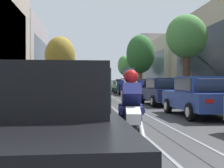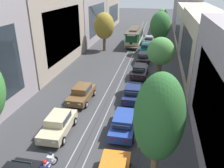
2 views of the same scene
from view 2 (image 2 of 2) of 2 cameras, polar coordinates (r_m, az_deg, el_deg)
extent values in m
plane|color=#38383A|center=(35.09, 3.52, 5.55)|extent=(168.79, 168.79, 0.00)
cube|color=gray|center=(39.65, 3.80, 7.71)|extent=(0.08, 75.51, 0.01)
cube|color=gray|center=(39.53, 5.33, 7.60)|extent=(0.08, 75.51, 0.01)
cube|color=black|center=(39.59, 4.56, 7.66)|extent=(0.03, 75.51, 0.01)
cube|color=gray|center=(33.53, -15.96, 13.37)|extent=(5.20, 16.58, 10.80)
cube|color=#2D3842|center=(32.53, -11.72, 12.51)|extent=(0.04, 11.82, 6.48)
cube|color=gray|center=(48.98, -6.50, 16.50)|extent=(4.82, 16.58, 9.72)
cube|color=#2D3842|center=(48.36, -3.67, 15.93)|extent=(0.04, 11.82, 5.83)
cube|color=gray|center=(65.20, -1.55, 17.56)|extent=(4.48, 16.58, 7.75)
cube|color=#2D3842|center=(64.77, 0.46, 17.18)|extent=(0.04, 11.82, 4.65)
cube|color=#2D3842|center=(14.64, 23.31, -7.00)|extent=(0.04, 11.82, 5.27)
cube|color=#BCAD93|center=(30.64, 22.17, 8.76)|extent=(4.55, 16.58, 7.83)
cube|color=#2D3842|center=(30.41, 17.85, 8.50)|extent=(0.04, 11.82, 4.70)
cube|color=#BCAD93|center=(47.15, 19.80, 13.58)|extent=(5.83, 16.58, 7.38)
cube|color=#2D3842|center=(46.92, 16.15, 13.53)|extent=(0.04, 11.82, 4.43)
cube|color=gray|center=(63.62, 17.99, 17.27)|extent=(5.36, 16.58, 9.85)
cube|color=#2D3842|center=(63.48, 15.45, 17.10)|extent=(0.04, 11.82, 5.91)
cube|color=#2D3842|center=(15.09, -21.81, -18.34)|extent=(1.30, 0.21, 0.45)
cube|color=#B21414|center=(15.67, -18.06, -18.34)|extent=(0.28, 0.04, 0.12)
cube|color=#B21414|center=(16.18, -21.69, -17.42)|extent=(0.28, 0.04, 0.12)
cube|color=#C1B28E|center=(18.82, -13.32, -10.17)|extent=(1.94, 4.36, 0.66)
cube|color=#C1B28E|center=(18.60, -13.32, -8.31)|extent=(1.55, 2.11, 0.60)
cube|color=#2D3842|center=(17.97, -14.33, -9.73)|extent=(1.34, 0.27, 0.47)
cube|color=#2D3842|center=(19.54, -12.01, -6.57)|extent=(1.30, 0.24, 0.45)
cube|color=#2D3842|center=(18.34, -11.14, -8.59)|extent=(0.09, 1.81, 0.47)
cube|color=#2D3842|center=(18.89, -15.44, -8.02)|extent=(0.09, 1.81, 0.47)
cube|color=white|center=(16.98, -14.38, -14.08)|extent=(0.28, 0.05, 0.14)
cube|color=#B21414|center=(20.27, -9.57, -6.83)|extent=(0.28, 0.05, 0.12)
cube|color=white|center=(17.42, -17.83, -13.45)|extent=(0.28, 0.05, 0.14)
cube|color=#B21414|center=(20.64, -12.51, -6.49)|extent=(0.28, 0.05, 0.12)
cylinder|color=black|center=(17.72, -12.18, -13.77)|extent=(0.22, 0.65, 0.64)
cylinder|color=silver|center=(17.68, -11.84, -13.82)|extent=(0.03, 0.35, 0.35)
cylinder|color=black|center=(18.38, -17.41, -12.87)|extent=(0.22, 0.65, 0.64)
cylinder|color=silver|center=(18.43, -17.73, -12.81)|extent=(0.03, 0.35, 0.35)
cylinder|color=black|center=(19.74, -9.36, -9.20)|extent=(0.22, 0.65, 0.64)
cylinder|color=silver|center=(19.71, -9.06, -9.24)|extent=(0.03, 0.35, 0.35)
cylinder|color=black|center=(20.34, -14.11, -8.58)|extent=(0.22, 0.65, 0.64)
cylinder|color=silver|center=(20.38, -14.40, -8.54)|extent=(0.03, 0.35, 0.35)
cube|color=brown|center=(23.32, -7.58, -2.67)|extent=(1.88, 4.33, 0.66)
cube|color=brown|center=(23.18, -7.53, -1.12)|extent=(1.52, 2.09, 0.60)
cube|color=#2D3842|center=(22.48, -8.25, -2.04)|extent=(1.34, 0.25, 0.47)
cube|color=#2D3842|center=(24.20, -6.58, -0.01)|extent=(1.30, 0.22, 0.45)
cube|color=#2D3842|center=(22.94, -5.78, -1.30)|extent=(0.06, 1.81, 0.47)
cube|color=#2D3842|center=(23.44, -9.25, -0.94)|extent=(0.06, 1.81, 0.47)
cube|color=white|center=(21.31, -8.16, -5.11)|extent=(0.28, 0.05, 0.14)
cube|color=#B21414|center=(24.95, -4.70, -0.45)|extent=(0.28, 0.05, 0.12)
cube|color=white|center=(21.71, -10.92, -4.75)|extent=(0.28, 0.05, 0.14)
cube|color=#B21414|center=(25.29, -7.11, -0.22)|extent=(0.28, 0.05, 0.12)
cylinder|color=black|center=(22.09, -6.56, -5.18)|extent=(0.21, 0.64, 0.64)
cylinder|color=silver|center=(22.06, -6.29, -5.21)|extent=(0.03, 0.35, 0.35)
cylinder|color=black|center=(22.69, -10.77, -4.64)|extent=(0.21, 0.64, 0.64)
cylinder|color=silver|center=(22.74, -11.03, -4.60)|extent=(0.03, 0.35, 0.35)
cylinder|color=black|center=(24.33, -4.52, -2.23)|extent=(0.21, 0.64, 0.64)
cylinder|color=silver|center=(24.30, -4.27, -2.25)|extent=(0.03, 0.35, 0.35)
cylinder|color=black|center=(24.88, -8.39, -1.81)|extent=(0.21, 0.64, 0.64)
cylinder|color=silver|center=(24.91, -8.63, -1.78)|extent=(0.03, 0.35, 0.35)
cube|color=#2D3842|center=(14.24, 0.48, -19.17)|extent=(1.34, 0.27, 0.47)
cube|color=white|center=(15.74, -0.73, -16.70)|extent=(0.28, 0.05, 0.14)
cube|color=white|center=(15.62, 3.49, -17.11)|extent=(0.28, 0.05, 0.14)
cylinder|color=black|center=(15.47, -2.55, -19.73)|extent=(0.23, 0.65, 0.64)
cylinder|color=silver|center=(15.49, -2.97, -19.67)|extent=(0.03, 0.35, 0.35)
cube|color=#233D93|center=(18.53, 2.95, -10.08)|extent=(1.85, 4.32, 0.66)
cube|color=#233D93|center=(18.06, 2.92, -8.68)|extent=(1.50, 2.08, 0.60)
cube|color=#2D3842|center=(18.77, 3.30, -7.38)|extent=(1.33, 0.24, 0.47)
cube|color=#2D3842|center=(17.09, 2.32, -10.83)|extent=(1.30, 0.21, 0.45)
cube|color=#2D3842|center=(18.16, 0.56, -8.44)|extent=(0.05, 1.81, 0.47)
cube|color=#2D3842|center=(17.99, 5.31, -8.90)|extent=(0.05, 1.81, 0.47)
cube|color=white|center=(20.35, 2.30, -6.35)|extent=(0.28, 0.04, 0.14)
cube|color=#B21414|center=(16.81, -0.10, -13.64)|extent=(0.28, 0.04, 0.12)
cube|color=white|center=(20.24, 5.44, -6.64)|extent=(0.28, 0.04, 0.14)
cube|color=#B21414|center=(16.67, 3.78, -14.06)|extent=(0.28, 0.04, 0.12)
cylinder|color=black|center=(19.92, 0.97, -8.51)|extent=(0.21, 0.64, 0.64)
cylinder|color=silver|center=(19.94, 0.66, -8.47)|extent=(0.02, 0.35, 0.35)
cylinder|color=black|center=(19.74, 6.07, -8.99)|extent=(0.21, 0.64, 0.64)
cylinder|color=silver|center=(19.73, 6.39, -9.02)|extent=(0.02, 0.35, 0.35)
cylinder|color=black|center=(17.77, -0.61, -13.02)|extent=(0.21, 0.64, 0.64)
cylinder|color=silver|center=(17.78, -0.96, -12.98)|extent=(0.02, 0.35, 0.35)
cylinder|color=black|center=(17.56, 5.19, -13.64)|extent=(0.21, 0.64, 0.64)
cylinder|color=silver|center=(17.55, 5.56, -13.67)|extent=(0.02, 0.35, 0.35)
cube|color=#19234C|center=(23.46, 5.25, -2.39)|extent=(1.95, 4.36, 0.66)
cube|color=#19234C|center=(23.06, 5.27, -1.15)|extent=(1.55, 2.12, 0.60)
cube|color=#2D3842|center=(23.83, 5.44, -0.35)|extent=(1.34, 0.27, 0.47)
cube|color=#2D3842|center=(22.00, 5.00, -2.48)|extent=(1.30, 0.24, 0.45)
cube|color=#2D3842|center=(23.12, 3.42, -1.02)|extent=(0.09, 1.81, 0.47)
cube|color=#2D3842|center=(23.02, 7.12, -1.28)|extent=(0.09, 1.81, 0.47)
cube|color=white|center=(25.41, 4.43, 0.02)|extent=(0.28, 0.05, 0.14)
cube|color=#B21414|center=(21.55, 3.27, -4.55)|extent=(0.28, 0.05, 0.12)
cube|color=white|center=(25.35, 6.94, -0.15)|extent=(0.28, 0.05, 0.14)
cube|color=#B21414|center=(21.47, 6.24, -4.77)|extent=(0.28, 0.05, 0.12)
cylinder|color=black|center=(24.87, 3.47, -1.59)|extent=(0.22, 0.65, 0.64)
cylinder|color=silver|center=(24.88, 3.21, -1.57)|extent=(0.03, 0.35, 0.35)
cylinder|color=black|center=(24.77, 7.51, -1.87)|extent=(0.22, 0.65, 0.64)
cylinder|color=silver|center=(24.77, 7.77, -1.89)|extent=(0.03, 0.35, 0.35)
cylinder|color=black|center=(22.51, 2.68, -4.46)|extent=(0.22, 0.65, 0.64)
cylinder|color=silver|center=(22.52, 2.40, -4.44)|extent=(0.03, 0.35, 0.35)
cylinder|color=black|center=(22.39, 7.17, -4.79)|extent=(0.22, 0.65, 0.64)
cylinder|color=silver|center=(22.39, 7.45, -4.81)|extent=(0.03, 0.35, 0.35)
cube|color=black|center=(29.40, 6.96, 3.08)|extent=(1.99, 4.38, 0.66)
cube|color=black|center=(29.05, 6.98, 4.15)|extent=(1.57, 2.13, 0.60)
cube|color=#2D3842|center=(29.84, 7.20, 4.63)|extent=(1.34, 0.28, 0.47)
cube|color=#2D3842|center=(27.95, 6.64, 3.32)|extent=(1.30, 0.25, 0.45)
cube|color=#2D3842|center=(29.14, 5.52, 4.28)|extent=(0.11, 1.81, 0.47)
cube|color=#2D3842|center=(28.97, 8.45, 4.01)|extent=(0.11, 1.81, 0.47)
cube|color=white|center=(31.45, 6.51, 4.69)|extent=(0.28, 0.05, 0.14)
cube|color=#B21414|center=(27.44, 5.19, 1.85)|extent=(0.28, 0.05, 0.12)
cube|color=white|center=(31.34, 8.53, 4.51)|extent=(0.28, 0.05, 0.14)
cube|color=#B21414|center=(27.31, 7.50, 1.62)|extent=(0.28, 0.05, 0.12)
cylinder|color=black|center=(30.87, 5.66, 3.51)|extent=(0.23, 0.65, 0.64)
cylinder|color=silver|center=(30.88, 5.45, 3.53)|extent=(0.04, 0.35, 0.35)
cylinder|color=black|center=(30.68, 8.91, 3.20)|extent=(0.23, 0.65, 0.64)
cylinder|color=silver|center=(30.67, 9.11, 3.18)|extent=(0.04, 0.35, 0.35)
cylinder|color=black|center=(28.41, 4.80, 1.71)|extent=(0.23, 0.65, 0.64)
cylinder|color=silver|center=(28.43, 4.58, 1.73)|extent=(0.04, 0.35, 0.35)
cylinder|color=black|center=(28.20, 8.32, 1.36)|extent=(0.23, 0.65, 0.64)
cylinder|color=silver|center=(28.19, 8.54, 1.34)|extent=(0.04, 0.35, 0.35)
cube|color=black|center=(34.93, 7.84, 6.41)|extent=(1.99, 4.38, 0.66)
cube|color=black|center=(34.61, 7.89, 7.33)|extent=(1.57, 2.13, 0.60)
cube|color=#2D3842|center=(35.42, 7.93, 7.67)|extent=(1.34, 0.28, 0.47)
cube|color=#2D3842|center=(33.48, 7.81, 6.73)|extent=(1.30, 0.26, 0.45)
cube|color=#2D3842|center=(34.63, 6.64, 7.40)|extent=(0.11, 1.81, 0.47)
cube|color=#2D3842|center=(34.60, 9.13, 7.25)|extent=(0.11, 1.81, 0.47)
cube|color=white|center=(36.99, 7.10, 7.59)|extent=(0.28, 0.05, 0.14)
cube|color=#B21414|center=(32.86, 6.73, 5.53)|extent=(0.28, 0.05, 0.12)
cube|color=white|center=(36.97, 8.84, 7.48)|extent=(0.28, 0.05, 0.14)
cube|color=#B21414|center=(32.84, 8.68, 5.40)|extent=(0.28, 0.05, 0.12)
cylinder|color=black|center=(36.33, 6.49, 6.61)|extent=(0.23, 0.65, 0.64)
cylinder|color=silver|center=(36.34, 6.32, 6.62)|extent=(0.04, 0.35, 0.35)
cylinder|color=black|center=(36.30, 9.28, 6.44)|extent=(0.23, 0.65, 0.64)
cylinder|color=silver|center=(36.30, 9.46, 6.43)|extent=(0.04, 0.35, 0.35)
cylinder|color=black|center=(33.79, 6.23, 5.30)|extent=(0.23, 0.65, 0.64)
cylinder|color=silver|center=(33.80, 6.04, 5.31)|extent=(0.04, 0.35, 0.35)
cylinder|color=black|center=(33.76, 9.22, 5.11)|extent=(0.23, 0.65, 0.64)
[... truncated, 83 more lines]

